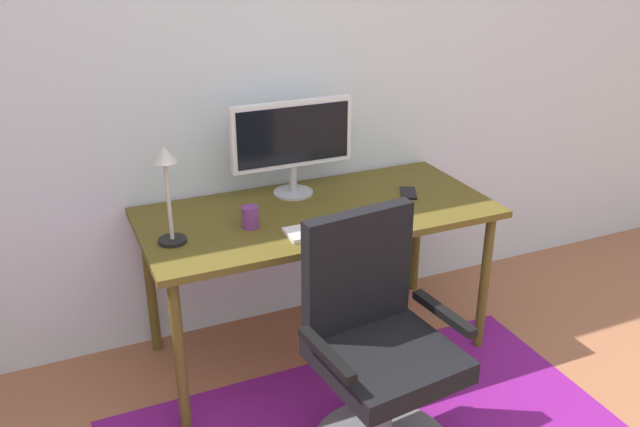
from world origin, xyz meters
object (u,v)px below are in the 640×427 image
coffee_cup (250,217)px  office_chair (378,368)px  monitor (292,139)px  cell_phone (408,193)px  desk (318,223)px  computer_mouse (397,211)px  desk_lamp (166,178)px  keyboard (337,227)px

coffee_cup → office_chair: (0.25, -0.64, -0.38)m
monitor → cell_phone: bearing=-24.2°
desk → coffee_cup: (-0.32, -0.05, 0.11)m
computer_mouse → desk_lamp: 0.97m
desk → cell_phone: size_ratio=10.86×
office_chair → monitor: bearing=81.1°
monitor → cell_phone: size_ratio=4.00×
desk_lamp → office_chair: (0.57, -0.63, -0.60)m
keyboard → computer_mouse: 0.29m
monitor → desk: bearing=-82.0°
desk_lamp → office_chair: bearing=-48.0°
monitor → coffee_cup: 0.45m
desk → computer_mouse: 0.35m
monitor → desk_lamp: size_ratio=1.44×
computer_mouse → desk_lamp: bearing=172.4°
computer_mouse → coffee_cup: coffee_cup is taller
monitor → computer_mouse: (0.31, -0.40, -0.25)m
desk → cell_phone: bearing=-0.3°
cell_phone → desk_lamp: size_ratio=0.36×
desk → computer_mouse: (0.28, -0.19, 0.08)m
computer_mouse → office_chair: office_chair is taller
desk_lamp → office_chair: desk_lamp is taller
cell_phone → keyboard: bearing=-129.8°
computer_mouse → cell_phone: 0.25m
cell_phone → desk: bearing=-154.6°
monitor → keyboard: bearing=-86.9°
cell_phone → desk_lamp: desk_lamp is taller
coffee_cup → office_chair: bearing=-68.7°
desk → keyboard: size_ratio=3.54×
desk → monitor: 0.39m
coffee_cup → cell_phone: bearing=3.8°
keyboard → computer_mouse: computer_mouse is taller
keyboard → cell_phone: (0.46, 0.21, -0.00)m
keyboard → cell_phone: keyboard is taller
desk → desk_lamp: bearing=-174.3°
keyboard → coffee_cup: size_ratio=4.82×
coffee_cup → desk_lamp: bearing=-178.2°
cell_phone → desk_lamp: 1.12m
desk → desk_lamp: 0.73m
keyboard → coffee_cup: (-0.32, 0.16, 0.04)m
desk → computer_mouse: computer_mouse is taller
monitor → computer_mouse: size_ratio=5.39×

